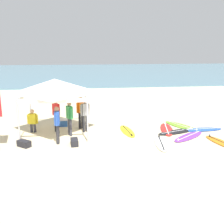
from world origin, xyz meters
TOP-DOWN VIEW (x-y plane):
  - ground_plane at (0.00, 0.00)m, footprint 80.00×80.00m
  - sea at (0.00, 33.94)m, footprint 80.00×36.00m
  - canopy_tent at (-2.65, 1.39)m, footprint 3.14×3.14m
  - surfboard_blue at (4.80, 0.97)m, footprint 2.37×0.70m
  - surfboard_white at (2.13, -0.79)m, footprint 0.85×2.07m
  - surfboard_yellow at (0.92, 1.16)m, footprint 0.75×2.09m
  - surfboard_orange at (4.89, -1.06)m, footprint 1.03×2.17m
  - surfboard_red at (3.04, 1.24)m, footprint 1.09×2.36m
  - surfboard_purple at (3.72, -0.05)m, footprint 2.17×1.84m
  - surfboard_black at (3.44, 0.77)m, footprint 2.33×1.32m
  - surfboard_lime at (4.05, 1.65)m, footprint 1.67×2.43m
  - person_orange at (-1.42, 2.03)m, footprint 0.46×0.39m
  - person_green at (-1.97, 0.90)m, footprint 0.34×0.51m
  - person_grey at (-1.21, 1.41)m, footprint 0.48×0.38m
  - person_blue at (-2.49, -0.15)m, footprint 0.23×0.55m
  - person_red at (-2.66, 1.55)m, footprint 0.40×0.45m
  - person_yellow at (-3.87, 1.68)m, footprint 0.55×0.27m
  - gear_bag_near_tent at (-1.75, -0.46)m, footprint 0.37×0.63m
  - gear_bag_by_pole at (-3.94, -0.39)m, footprint 0.67×0.62m
  - cooler_box at (-2.41, 2.57)m, footprint 0.50×0.36m

SIDE VIEW (x-z plane):
  - ground_plane at x=0.00m, z-range 0.00..0.00m
  - surfboard_lime at x=4.05m, z-range -0.06..0.13m
  - surfboard_blue at x=4.80m, z-range -0.06..0.13m
  - surfboard_red at x=3.04m, z-range -0.06..0.13m
  - surfboard_black at x=3.44m, z-range -0.06..0.13m
  - surfboard_purple at x=3.72m, z-range -0.06..0.13m
  - surfboard_orange at x=4.89m, z-range -0.06..0.13m
  - surfboard_yellow at x=0.92m, z-range -0.06..0.13m
  - surfboard_white at x=2.13m, z-range -0.06..0.13m
  - sea at x=0.00m, z-range 0.00..0.10m
  - gear_bag_near_tent at x=-1.75m, z-range 0.00..0.28m
  - gear_bag_by_pole at x=-3.94m, z-range 0.00..0.28m
  - cooler_box at x=-2.41m, z-range 0.00..0.39m
  - person_yellow at x=-3.87m, z-range 0.06..1.26m
  - person_orange at x=-1.42m, z-range 0.13..1.84m
  - person_green at x=-1.97m, z-range 0.13..1.84m
  - person_grey at x=-1.21m, z-range 0.13..1.84m
  - person_blue at x=-2.49m, z-range 0.13..1.84m
  - person_red at x=-2.66m, z-range 0.13..1.84m
  - canopy_tent at x=-2.65m, z-range 1.01..3.76m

